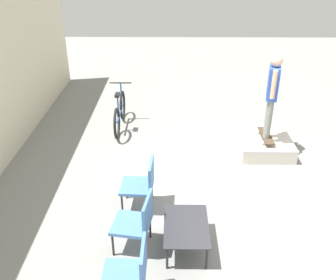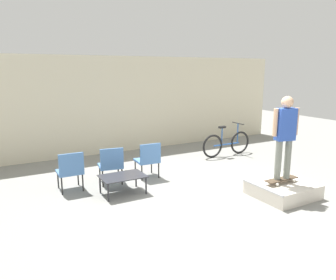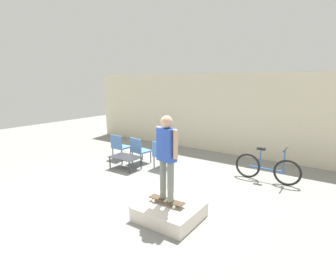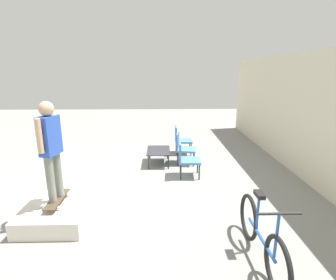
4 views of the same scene
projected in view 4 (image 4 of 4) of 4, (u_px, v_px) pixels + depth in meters
name	position (u px, v px, depth m)	size (l,w,h in m)	color
ground_plane	(107.00, 184.00, 6.07)	(24.00, 24.00, 0.00)	gray
house_wall_back	(316.00, 120.00, 5.79)	(12.00, 0.06, 3.00)	beige
skate_ramp_box	(58.00, 213.00, 4.57)	(1.21, 1.09, 0.32)	silver
skateboard_on_ramp	(57.00, 199.00, 4.57)	(0.79, 0.27, 0.07)	#473828
person_skater	(50.00, 144.00, 4.31)	(0.56, 0.28, 1.69)	gray
coffee_table	(158.00, 151.00, 7.32)	(0.93, 0.63, 0.40)	#2D2D33
patio_chair_left	(181.00, 138.00, 8.20)	(0.53, 0.53, 0.88)	black
patio_chair_center	(183.00, 147.00, 7.32)	(0.59, 0.59, 0.88)	black
patio_chair_right	(186.00, 157.00, 6.41)	(0.54, 0.54, 0.88)	black
bicycle	(261.00, 236.00, 3.56)	(1.76, 0.52, 0.99)	black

